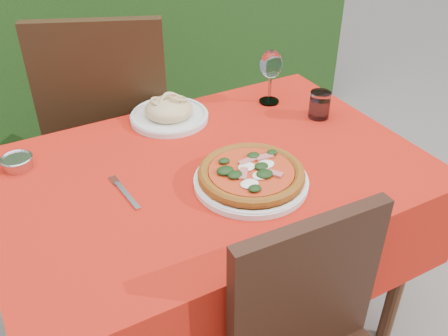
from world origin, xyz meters
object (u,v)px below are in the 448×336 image
steel_ramekin (17,163)px  chair_far (110,121)px  pasta_plate (169,112)px  wine_glass (271,67)px  pizza_plate (251,176)px  water_glass (319,106)px  fork (127,195)px

steel_ramekin → chair_far: bearing=45.6°
pasta_plate → wine_glass: 0.39m
steel_ramekin → pizza_plate: bearing=-35.8°
pizza_plate → wine_glass: 0.53m
water_glass → steel_ramekin: 0.99m
pasta_plate → chair_far: bearing=108.5°
pasta_plate → fork: 0.44m
water_glass → wine_glass: (-0.09, 0.18, 0.10)m
water_glass → wine_glass: wine_glass is taller
wine_glass → steel_ramekin: size_ratio=2.32×
fork → pizza_plate: bearing=-24.1°
pizza_plate → water_glass: bearing=28.7°
fork → steel_ramekin: (-0.24, 0.29, 0.01)m
water_glass → steel_ramekin: water_glass is taller
pizza_plate → pasta_plate: (-0.05, 0.46, -0.00)m
wine_glass → fork: bearing=-156.1°
pizza_plate → wine_glass: (0.32, 0.40, 0.11)m
pizza_plate → water_glass: 0.47m
water_glass → wine_glass: bearing=116.4°
water_glass → steel_ramekin: bearing=169.6°
pizza_plate → fork: 0.35m
chair_far → steel_ramekin: (-0.39, -0.40, 0.16)m
pasta_plate → wine_glass: (0.37, -0.06, 0.11)m
pasta_plate → wine_glass: bearing=-8.5°
pizza_plate → fork: size_ratio=1.89×
pizza_plate → fork: (-0.33, 0.11, -0.02)m
pizza_plate → wine_glass: bearing=51.2°
pasta_plate → wine_glass: wine_glass is taller
pasta_plate → water_glass: water_glass is taller
wine_glass → fork: (-0.65, -0.29, -0.14)m
wine_glass → steel_ramekin: 0.89m
water_glass → wine_glass: size_ratio=0.47×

